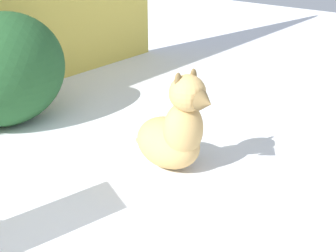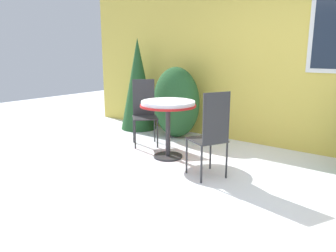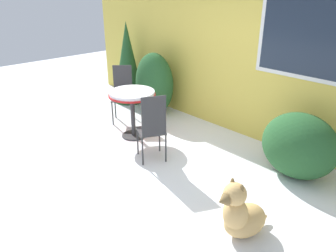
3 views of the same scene
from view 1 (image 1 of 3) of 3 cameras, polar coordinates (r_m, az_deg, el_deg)
shrub_middle at (r=4.33m, az=-17.60°, el=5.99°), size 1.04×0.80×0.91m
dog at (r=3.42m, az=0.71°, el=-0.74°), size 0.45×0.76×0.72m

